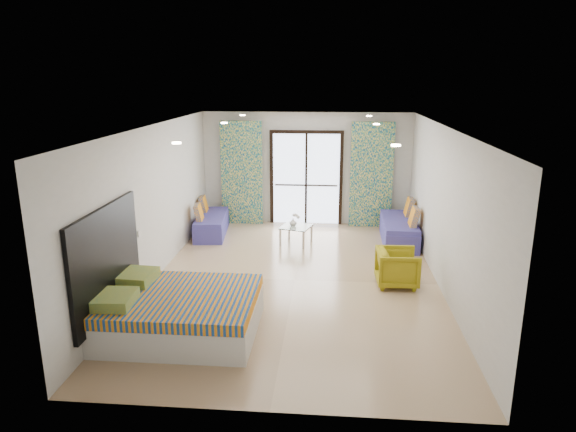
# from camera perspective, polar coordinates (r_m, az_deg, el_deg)

# --- Properties ---
(floor) EXTENTS (5.00, 7.50, 0.01)m
(floor) POSITION_cam_1_polar(r_m,az_deg,el_deg) (9.21, 0.77, -7.11)
(floor) COLOR tan
(floor) RESTS_ON ground
(ceiling) EXTENTS (5.00, 7.50, 0.01)m
(ceiling) POSITION_cam_1_polar(r_m,az_deg,el_deg) (8.55, 0.84, 9.87)
(ceiling) COLOR silver
(ceiling) RESTS_ON ground
(wall_back) EXTENTS (5.00, 0.01, 2.70)m
(wall_back) POSITION_cam_1_polar(r_m,az_deg,el_deg) (12.45, 2.05, 5.26)
(wall_back) COLOR silver
(wall_back) RESTS_ON ground
(wall_front) EXTENTS (5.00, 0.01, 2.70)m
(wall_front) POSITION_cam_1_polar(r_m,az_deg,el_deg) (5.24, -2.17, -8.96)
(wall_front) COLOR silver
(wall_front) RESTS_ON ground
(wall_left) EXTENTS (0.01, 7.50, 2.70)m
(wall_left) POSITION_cam_1_polar(r_m,az_deg,el_deg) (9.29, -14.76, 1.35)
(wall_left) COLOR silver
(wall_left) RESTS_ON ground
(wall_right) EXTENTS (0.01, 7.50, 2.70)m
(wall_right) POSITION_cam_1_polar(r_m,az_deg,el_deg) (8.96, 16.96, 0.68)
(wall_right) COLOR silver
(wall_right) RESTS_ON ground
(balcony_door) EXTENTS (1.76, 0.08, 2.28)m
(balcony_door) POSITION_cam_1_polar(r_m,az_deg,el_deg) (12.43, 2.04, 4.82)
(balcony_door) COLOR black
(balcony_door) RESTS_ON floor
(balcony_rail) EXTENTS (1.52, 0.03, 0.04)m
(balcony_rail) POSITION_cam_1_polar(r_m,az_deg,el_deg) (12.50, 2.03, 3.44)
(balcony_rail) COLOR #595451
(balcony_rail) RESTS_ON balcony_door
(curtain_left) EXTENTS (1.00, 0.10, 2.50)m
(curtain_left) POSITION_cam_1_polar(r_m,az_deg,el_deg) (12.46, -5.16, 4.76)
(curtain_left) COLOR silver
(curtain_left) RESTS_ON floor
(curtain_right) EXTENTS (1.00, 0.10, 2.50)m
(curtain_right) POSITION_cam_1_polar(r_m,az_deg,el_deg) (12.31, 9.25, 4.49)
(curtain_right) COLOR silver
(curtain_right) RESTS_ON floor
(downlight_a) EXTENTS (0.12, 0.12, 0.02)m
(downlight_a) POSITION_cam_1_polar(r_m,az_deg,el_deg) (6.85, -12.28, 7.94)
(downlight_a) COLOR #FFE0B2
(downlight_a) RESTS_ON ceiling
(downlight_b) EXTENTS (0.12, 0.12, 0.02)m
(downlight_b) POSITION_cam_1_polar(r_m,az_deg,el_deg) (6.60, 11.90, 7.69)
(downlight_b) COLOR #FFE0B2
(downlight_b) RESTS_ON ceiling
(downlight_c) EXTENTS (0.12, 0.12, 0.02)m
(downlight_c) POSITION_cam_1_polar(r_m,az_deg,el_deg) (9.74, -7.11, 10.23)
(downlight_c) COLOR #FFE0B2
(downlight_c) RESTS_ON ceiling
(downlight_d) EXTENTS (0.12, 0.12, 0.02)m
(downlight_d) POSITION_cam_1_polar(r_m,az_deg,el_deg) (9.56, 9.80, 10.03)
(downlight_d) COLOR #FFE0B2
(downlight_d) RESTS_ON ceiling
(downlight_e) EXTENTS (0.12, 0.12, 0.02)m
(downlight_e) POSITION_cam_1_polar(r_m,az_deg,el_deg) (11.70, -5.08, 11.10)
(downlight_e) COLOR #FFE0B2
(downlight_e) RESTS_ON ceiling
(downlight_f) EXTENTS (0.12, 0.12, 0.02)m
(downlight_f) POSITION_cam_1_polar(r_m,az_deg,el_deg) (11.55, 9.00, 10.92)
(downlight_f) COLOR #FFE0B2
(downlight_f) RESTS_ON ceiling
(headboard) EXTENTS (0.06, 2.10, 1.50)m
(headboard) POSITION_cam_1_polar(r_m,az_deg,el_deg) (7.53, -19.48, -4.65)
(headboard) COLOR black
(headboard) RESTS_ON floor
(switch_plate) EXTENTS (0.02, 0.10, 0.10)m
(switch_plate) POSITION_cam_1_polar(r_m,az_deg,el_deg) (8.63, -16.21, -1.88)
(switch_plate) COLOR silver
(switch_plate) RESTS_ON wall_left
(bed) EXTENTS (2.10, 1.71, 0.72)m
(bed) POSITION_cam_1_polar(r_m,az_deg,el_deg) (7.48, -11.97, -10.43)
(bed) COLOR silver
(bed) RESTS_ON floor
(daybed_left) EXTENTS (0.80, 1.69, 0.81)m
(daybed_left) POSITION_cam_1_polar(r_m,az_deg,el_deg) (11.87, -8.54, -0.84)
(daybed_left) COLOR #413C8F
(daybed_left) RESTS_ON floor
(daybed_right) EXTENTS (0.74, 1.82, 0.89)m
(daybed_right) POSITION_cam_1_polar(r_m,az_deg,el_deg) (11.45, 12.29, -1.48)
(daybed_right) COLOR #413C8F
(daybed_right) RESTS_ON floor
(coffee_table) EXTENTS (0.75, 0.75, 0.69)m
(coffee_table) POSITION_cam_1_polar(r_m,az_deg,el_deg) (11.03, 0.90, -1.35)
(coffee_table) COLOR silver
(coffee_table) RESTS_ON floor
(vase) EXTENTS (0.16, 0.17, 0.16)m
(vase) POSITION_cam_1_polar(r_m,az_deg,el_deg) (11.01, 0.57, -0.71)
(vase) COLOR white
(vase) RESTS_ON coffee_table
(armchair) EXTENTS (0.66, 0.71, 0.71)m
(armchair) POSITION_cam_1_polar(r_m,az_deg,el_deg) (9.06, 12.07, -5.44)
(armchair) COLOR #9D8F14
(armchair) RESTS_ON floor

